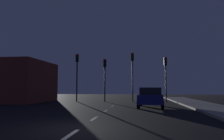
% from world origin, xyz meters
% --- Properties ---
extents(ground_plane, '(80.00, 80.00, 0.00)m').
position_xyz_m(ground_plane, '(0.00, 7.00, 0.00)').
color(ground_plane, black).
extents(sidewalk_curb_right, '(3.00, 40.00, 0.15)m').
position_xyz_m(sidewalk_curb_right, '(7.50, 7.00, 0.07)').
color(sidewalk_curb_right, gray).
rests_on(sidewalk_curb_right, ground_plane).
extents(lane_stripe_nearest, '(0.16, 1.60, 0.01)m').
position_xyz_m(lane_stripe_nearest, '(0.00, -1.20, 0.00)').
color(lane_stripe_nearest, silver).
rests_on(lane_stripe_nearest, ground_plane).
extents(lane_stripe_second, '(0.16, 1.60, 0.01)m').
position_xyz_m(lane_stripe_second, '(0.00, 2.60, 0.00)').
color(lane_stripe_second, silver).
rests_on(lane_stripe_second, ground_plane).
extents(lane_stripe_third, '(0.16, 1.60, 0.01)m').
position_xyz_m(lane_stripe_third, '(0.00, 6.40, 0.00)').
color(lane_stripe_third, silver).
rests_on(lane_stripe_third, ground_plane).
extents(lane_stripe_fourth, '(0.16, 1.60, 0.01)m').
position_xyz_m(lane_stripe_fourth, '(0.00, 10.20, 0.00)').
color(lane_stripe_fourth, silver).
rests_on(lane_stripe_fourth, ground_plane).
extents(traffic_signal_far_left, '(0.32, 0.38, 5.44)m').
position_xyz_m(traffic_signal_far_left, '(-4.85, 16.19, 3.78)').
color(traffic_signal_far_left, black).
rests_on(traffic_signal_far_left, ground_plane).
extents(traffic_signal_center_left, '(0.32, 0.38, 4.80)m').
position_xyz_m(traffic_signal_center_left, '(-1.60, 16.19, 3.37)').
color(traffic_signal_center_left, '#2D2D30').
rests_on(traffic_signal_center_left, ground_plane).
extents(traffic_signal_center_right, '(0.32, 0.38, 5.45)m').
position_xyz_m(traffic_signal_center_right, '(1.52, 16.19, 3.78)').
color(traffic_signal_center_right, '#4C4C51').
rests_on(traffic_signal_center_right, ground_plane).
extents(traffic_signal_far_right, '(0.32, 0.38, 4.92)m').
position_xyz_m(traffic_signal_far_right, '(5.13, 16.19, 3.45)').
color(traffic_signal_far_right, black).
rests_on(traffic_signal_far_right, ground_plane).
extents(car_stopped_ahead, '(2.21, 3.95, 1.57)m').
position_xyz_m(car_stopped_ahead, '(3.14, 9.36, 0.79)').
color(car_stopped_ahead, navy).
rests_on(car_stopped_ahead, ground_plane).
extents(storefront_left, '(4.85, 7.63, 4.47)m').
position_xyz_m(storefront_left, '(-10.43, 14.68, 2.24)').
color(storefront_left, maroon).
rests_on(storefront_left, ground_plane).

